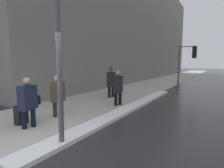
{
  "coord_description": "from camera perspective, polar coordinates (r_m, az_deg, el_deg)",
  "views": [
    {
      "loc": [
        3.25,
        -1.87,
        1.84
      ],
      "look_at": [
        -0.4,
        4.0,
        1.05
      ],
      "focal_mm": 28.0,
      "sensor_mm": 36.0,
      "label": 1
    }
  ],
  "objects": [
    {
      "name": "traffic_light_near",
      "position": [
        14.88,
        23.78,
        8.13
      ],
      "size": [
        1.31,
        0.32,
        3.34
      ],
      "rotation": [
        0.0,
        0.0,
        -0.01
      ],
      "color": "#515156",
      "rests_on": "ground"
    },
    {
      "name": "pedestrian_nearside",
      "position": [
        6.36,
        -17.27,
        -3.13
      ],
      "size": [
        0.37,
        0.52,
        1.45
      ],
      "rotation": [
        0.0,
        0.0,
        -1.37
      ],
      "color": "#2A241B",
      "rests_on": "ground"
    },
    {
      "name": "sidewalk_slab",
      "position": [
        17.76,
        14.51,
        0.38
      ],
      "size": [
        4.0,
        80.0,
        0.01
      ],
      "color": "#B2AFA8",
      "rests_on": "ground"
    },
    {
      "name": "building_facade_left",
      "position": [
        24.64,
        6.96,
        17.88
      ],
      "size": [
        6.0,
        36.0,
        13.43
      ],
      "color": "slate",
      "rests_on": "ground"
    },
    {
      "name": "lamp_post",
      "position": [
        4.02,
        -17.26,
        17.3
      ],
      "size": [
        0.28,
        0.28,
        4.29
      ],
      "color": "#515156",
      "rests_on": "ground"
    },
    {
      "name": "pedestrian_in_fedora",
      "position": [
        9.59,
        -0.31,
        1.23
      ],
      "size": [
        0.42,
        0.59,
        1.75
      ],
      "rotation": [
        0.0,
        0.0,
        -1.37
      ],
      "color": "black",
      "rests_on": "ground"
    },
    {
      "name": "snow_bank_curb",
      "position": [
        7.26,
        5.82,
        -7.77
      ],
      "size": [
        0.58,
        9.88,
        0.1
      ],
      "color": "white",
      "rests_on": "ground"
    },
    {
      "name": "rolling_suitcase",
      "position": [
        6.1,
        -27.52,
        -8.84
      ],
      "size": [
        0.29,
        0.4,
        0.95
      ],
      "rotation": [
        0.0,
        0.0,
        -1.37
      ],
      "color": "black",
      "rests_on": "ground"
    },
    {
      "name": "pedestrian_with_shoulder_bag",
      "position": [
        5.54,
        -25.71,
        -4.81
      ],
      "size": [
        0.37,
        0.71,
        1.47
      ],
      "rotation": [
        0.0,
        0.0,
        -1.37
      ],
      "color": "black",
      "rests_on": "ground"
    },
    {
      "name": "ground_plane",
      "position": [
        4.18,
        -26.91,
        -20.35
      ],
      "size": [
        160.0,
        160.0,
        0.0
      ],
      "primitive_type": "plane",
      "color": "#2D2D30"
    },
    {
      "name": "pedestrian_trailing",
      "position": [
        7.73,
        1.98,
        -0.7
      ],
      "size": [
        0.39,
        0.56,
        1.57
      ],
      "rotation": [
        0.0,
        0.0,
        -1.37
      ],
      "color": "black",
      "rests_on": "ground"
    }
  ]
}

